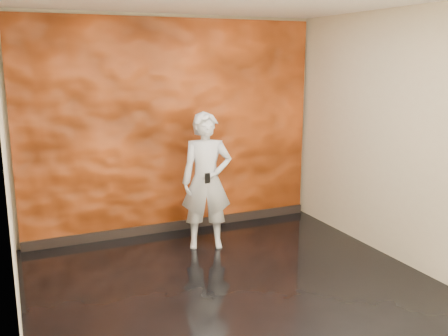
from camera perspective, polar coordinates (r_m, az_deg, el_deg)
room at (r=4.70m, az=1.58°, el=1.87°), size 4.02×4.02×2.81m
feature_wall at (r=6.50m, az=-5.83°, el=4.61°), size 3.90×0.06×2.75m
baseboard at (r=6.77m, az=-5.48°, el=-6.57°), size 3.90×0.04×0.12m
man at (r=5.96m, az=-2.01°, el=-1.51°), size 0.69×0.56×1.65m
phone at (r=5.69m, az=-1.90°, el=-1.18°), size 0.07×0.02×0.12m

